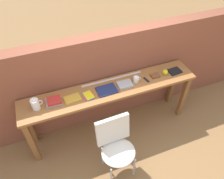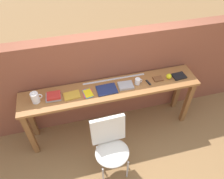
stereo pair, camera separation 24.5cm
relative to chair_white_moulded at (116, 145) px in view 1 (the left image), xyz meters
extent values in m
plane|color=olive|center=(0.17, 0.35, -0.53)|extent=(40.00, 40.00, 0.00)
cube|color=brown|center=(0.17, 0.99, 0.23)|extent=(6.00, 0.20, 1.52)
cube|color=#996033|center=(0.17, 0.65, 0.33)|extent=(2.50, 0.44, 0.04)
cube|color=brown|center=(-1.02, 0.49, -0.11)|extent=(0.07, 0.07, 0.84)
cube|color=brown|center=(1.36, 0.49, -0.11)|extent=(0.07, 0.07, 0.84)
cube|color=brown|center=(-1.02, 0.81, -0.11)|extent=(0.07, 0.07, 0.84)
cube|color=brown|center=(1.36, 0.81, -0.11)|extent=(0.07, 0.07, 0.84)
ellipsoid|color=silver|center=(0.00, -0.07, -0.08)|extent=(0.45, 0.43, 0.08)
cube|color=silver|center=(0.00, 0.12, 0.16)|extent=(0.44, 0.12, 0.40)
cylinder|color=#B2B2B7|center=(-0.16, -0.23, -0.32)|extent=(0.02, 0.02, 0.41)
cylinder|color=#B2B2B7|center=(0.17, -0.22, -0.32)|extent=(0.02, 0.02, 0.41)
cylinder|color=#B2B2B7|center=(-0.17, 0.08, -0.32)|extent=(0.02, 0.02, 0.41)
cylinder|color=#B2B2B7|center=(0.16, 0.09, -0.32)|extent=(0.02, 0.02, 0.41)
cylinder|color=white|center=(-0.83, 0.64, 0.43)|extent=(0.10, 0.10, 0.15)
cone|color=white|center=(-0.83, 0.61, 0.52)|extent=(0.04, 0.03, 0.04)
torus|color=white|center=(-0.77, 0.64, 0.44)|extent=(0.07, 0.01, 0.07)
cube|color=#9E9EA3|center=(-0.61, 0.66, 0.37)|extent=(0.20, 0.17, 0.03)
cube|color=red|center=(-0.60, 0.65, 0.40)|extent=(0.18, 0.15, 0.03)
cube|color=gold|center=(-0.37, 0.64, 0.36)|extent=(0.22, 0.16, 0.02)
cube|color=purple|center=(-0.16, 0.63, 0.35)|extent=(0.13, 0.17, 0.00)
cube|color=#E5334C|center=(-0.16, 0.62, 0.36)|extent=(0.13, 0.15, 0.00)
cube|color=#3399D8|center=(-0.16, 0.62, 0.36)|extent=(0.13, 0.18, 0.00)
cube|color=yellow|center=(-0.15, 0.62, 0.36)|extent=(0.13, 0.17, 0.00)
cube|color=navy|center=(0.10, 0.63, 0.36)|extent=(0.28, 0.21, 0.02)
cube|color=#9E9EA3|center=(0.37, 0.63, 0.37)|extent=(0.21, 0.16, 0.03)
cylinder|color=white|center=(0.55, 0.64, 0.40)|extent=(0.08, 0.08, 0.09)
torus|color=white|center=(0.59, 0.64, 0.40)|extent=(0.06, 0.01, 0.06)
cube|color=black|center=(0.71, 0.62, 0.36)|extent=(0.05, 0.11, 0.02)
cube|color=brown|center=(0.86, 0.66, 0.37)|extent=(0.13, 0.10, 0.02)
sphere|color=yellow|center=(1.02, 0.64, 0.39)|extent=(0.08, 0.08, 0.08)
cube|color=black|center=(1.19, 0.64, 0.36)|extent=(0.20, 0.16, 0.02)
cube|color=silver|center=(0.26, 0.82, 0.35)|extent=(0.91, 0.03, 0.00)
camera|label=1|loc=(-0.59, -1.37, 2.44)|focal=35.00mm
camera|label=2|loc=(-0.35, -1.44, 2.44)|focal=35.00mm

